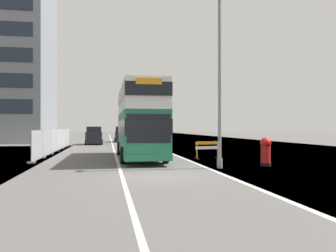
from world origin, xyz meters
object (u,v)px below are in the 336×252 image
object	(u,v)px
car_oncoming_near	(94,136)
car_receding_mid	(122,135)
lamppost_foreground	(220,85)
red_pillar_postbox	(266,150)
roadworks_barrier	(207,148)
double_decker_bus	(139,121)

from	to	relation	value
car_oncoming_near	car_receding_mid	distance (m)	7.37
lamppost_foreground	car_receding_mid	distance (m)	33.02
red_pillar_postbox	car_receding_mid	distance (m)	32.79
lamppost_foreground	red_pillar_postbox	distance (m)	4.49
roadworks_barrier	car_oncoming_near	distance (m)	22.56
double_decker_bus	car_oncoming_near	xyz separation A→B (m)	(-3.74, 19.92, -1.52)
car_receding_mid	red_pillar_postbox	bearing A→B (deg)	-78.61
lamppost_foreground	roadworks_barrier	bearing A→B (deg)	80.17
roadworks_barrier	red_pillar_postbox	bearing A→B (deg)	-68.30
double_decker_bus	car_receding_mid	size ratio (longest dim) A/B	2.87
car_receding_mid	double_decker_bus	bearing A→B (deg)	-89.82
double_decker_bus	car_receding_mid	bearing A→B (deg)	90.18
red_pillar_postbox	car_oncoming_near	world-z (taller)	car_oncoming_near
red_pillar_postbox	car_oncoming_near	size ratio (longest dim) A/B	0.35
roadworks_barrier	car_receding_mid	size ratio (longest dim) A/B	0.45
roadworks_barrier	car_oncoming_near	size ratio (longest dim) A/B	0.39
car_oncoming_near	car_receding_mid	size ratio (longest dim) A/B	1.15
lamppost_foreground	car_receding_mid	bearing A→B (deg)	96.43
double_decker_bus	lamppost_foreground	size ratio (longest dim) A/B	1.23
roadworks_barrier	car_oncoming_near	world-z (taller)	car_oncoming_near
double_decker_bus	car_oncoming_near	size ratio (longest dim) A/B	2.49
red_pillar_postbox	roadworks_barrier	distance (m)	5.10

